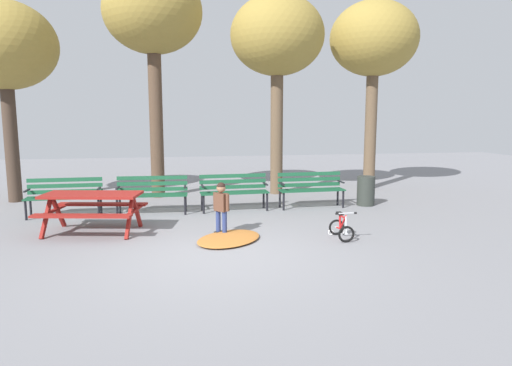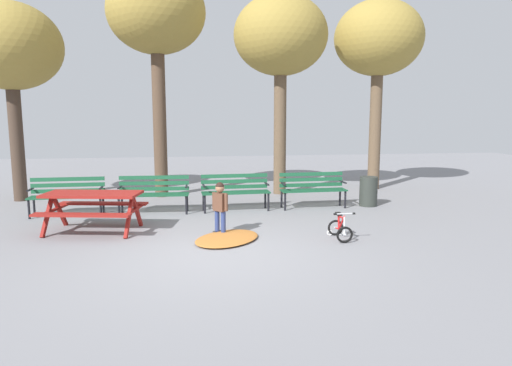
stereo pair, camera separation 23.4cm
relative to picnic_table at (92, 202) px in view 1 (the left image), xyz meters
name	(u,v)px [view 1 (the left image)]	position (x,y,z in m)	size (l,w,h in m)	color
ground	(216,254)	(2.20, -1.80, -0.59)	(36.00, 36.00, 0.00)	gray
picnic_table	(92,202)	(0.00, 0.00, 0.00)	(2.02, 1.66, 0.79)	maroon
park_bench_far_left	(64,194)	(-0.86, 1.62, -0.08)	(1.60, 0.47, 0.85)	#195133
park_bench_left	(152,191)	(1.05, 1.61, -0.08)	(1.62, 0.54, 0.85)	#195133
park_bench_right	(234,189)	(2.94, 1.63, -0.08)	(1.62, 0.51, 0.85)	#195133
park_bench_far_right	(311,187)	(4.84, 1.66, -0.08)	(1.61, 0.49, 0.85)	#195133
child_standing	(221,204)	(2.41, -0.61, -0.01)	(0.29, 0.30, 1.00)	navy
kids_bicycle	(341,228)	(4.54, -1.25, -0.39)	(0.39, 0.56, 0.54)	black
leaf_pile	(229,238)	(2.50, -1.01, -0.56)	(1.39, 0.97, 0.07)	#B26B2D
trash_bin	(366,191)	(6.27, 1.64, -0.23)	(0.44, 0.44, 0.73)	#2D332D
tree_far_left	(4,47)	(-2.55, 3.74, 3.33)	(2.60, 2.60, 5.08)	#423328
tree_left	(153,15)	(1.11, 3.81, 4.25)	(2.60, 2.60, 6.04)	brown
tree_center	(277,38)	(4.46, 3.77, 3.76)	(2.60, 2.60, 5.52)	brown
tree_right	(374,41)	(7.49, 4.20, 3.82)	(2.60, 2.60, 5.59)	brown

